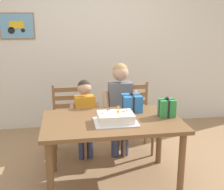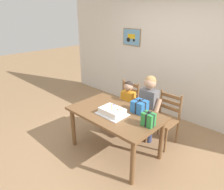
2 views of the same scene
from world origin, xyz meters
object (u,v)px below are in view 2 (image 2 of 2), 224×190
Objects in this scene: dining_table at (115,118)px; gift_box_beside_cake at (148,119)px; gift_box_red_large at (140,106)px; chair_right at (165,119)px; birthday_cake at (112,112)px; child_older at (148,103)px; chair_left at (125,104)px; child_younger at (128,102)px.

gift_box_beside_cake is at bearing 1.51° from dining_table.
gift_box_red_large is 0.24× the size of chair_right.
dining_table is 0.43m from gift_box_red_large.
child_older is at bearing 75.53° from birthday_cake.
gift_box_beside_cake is at bearing 9.99° from birthday_cake.
gift_box_red_large is at bearing -79.37° from child_older.
birthday_cake is 1.95× the size of gift_box_beside_cake.
birthday_cake is 0.59m from gift_box_beside_cake.
gift_box_beside_cake reaches higher than gift_box_red_large.
chair_left is 0.74× the size of child_older.
birthday_cake is 1.03m from chair_right.
child_older reaches higher than dining_table.
gift_box_beside_cake is at bearing -56.66° from child_older.
gift_box_beside_cake is (0.58, 0.10, 0.05)m from birthday_cake.
child_younger is (-0.51, 0.35, -0.20)m from gift_box_red_large.
birthday_cake is at bearing -124.99° from gift_box_red_large.
child_older is at bearing -0.06° from child_younger.
dining_table is 0.67m from child_younger.
dining_table is 0.66m from child_older.
gift_box_beside_cake is 0.18× the size of child_older.
gift_box_red_large is 0.96m from chair_left.
birthday_cake reaches higher than chair_right.
birthday_cake is at bearing -104.47° from child_older.
chair_right is at bearing 60.73° from dining_table.
dining_table is 0.17m from birthday_cake.
child_younger is (-0.45, 0.00, -0.12)m from child_older.
dining_table is at bearing 104.18° from birthday_cake.
gift_box_red_large is 0.66m from chair_right.
chair_left is (-0.44, 0.79, -0.18)m from dining_table.
child_older is at bearing -14.88° from chair_left.
gift_box_red_large is 0.18× the size of child_older.
gift_box_beside_cake reaches higher than dining_table.
dining_table is 1.18× the size of child_older.
child_younger is (-0.69, -0.17, 0.17)m from chair_right.
dining_table is 0.93m from chair_right.
chair_left is at bearing 143.39° from gift_box_beside_cake.
chair_right is at bearing 14.00° from child_younger.
chair_left is (-0.47, 0.88, -0.32)m from birthday_cake.
birthday_cake is 0.77m from child_younger.
child_younger is at bearing 144.42° from gift_box_beside_cake.
child_older is at bearing 71.78° from dining_table.
birthday_cake is at bearing -170.01° from gift_box_beside_cake.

